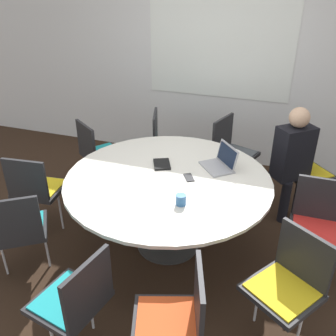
{
  "coord_description": "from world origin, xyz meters",
  "views": [
    {
      "loc": [
        0.92,
        -2.71,
        2.42
      ],
      "look_at": [
        0.0,
        0.0,
        0.85
      ],
      "focal_mm": 40.0,
      "sensor_mm": 36.0,
      "label": 1
    }
  ],
  "objects_px": {
    "chair_2": "(166,140)",
    "chair_3": "(98,150)",
    "chair_4": "(36,186)",
    "chair_7": "(177,316)",
    "coffee_cup": "(181,200)",
    "chair_5": "(18,227)",
    "chair_8": "(290,280)",
    "chair_6": "(75,298)",
    "cell_phone": "(189,178)",
    "person_0": "(294,156)",
    "chair_0": "(304,165)",
    "laptop": "(221,162)",
    "spiral_notebook": "(162,164)",
    "chair_1": "(231,148)",
    "chair_9": "(318,222)"
  },
  "relations": [
    {
      "from": "laptop",
      "to": "chair_9",
      "type": "bearing_deg",
      "value": 32.45
    },
    {
      "from": "chair_8",
      "to": "cell_phone",
      "type": "relative_size",
      "value": 5.6
    },
    {
      "from": "chair_6",
      "to": "coffee_cup",
      "type": "xyz_separation_m",
      "value": [
        0.42,
        0.92,
        0.27
      ]
    },
    {
      "from": "chair_6",
      "to": "chair_7",
      "type": "bearing_deg",
      "value": -72.1
    },
    {
      "from": "chair_0",
      "to": "chair_3",
      "type": "distance_m",
      "value": 2.3
    },
    {
      "from": "chair_0",
      "to": "chair_1",
      "type": "relative_size",
      "value": 1.0
    },
    {
      "from": "chair_4",
      "to": "chair_9",
      "type": "bearing_deg",
      "value": 0.09
    },
    {
      "from": "chair_6",
      "to": "chair_9",
      "type": "distance_m",
      "value": 2.02
    },
    {
      "from": "laptop",
      "to": "cell_phone",
      "type": "relative_size",
      "value": 2.52
    },
    {
      "from": "chair_5",
      "to": "chair_8",
      "type": "height_order",
      "value": "same"
    },
    {
      "from": "chair_1",
      "to": "chair_3",
      "type": "relative_size",
      "value": 1.0
    },
    {
      "from": "chair_3",
      "to": "chair_6",
      "type": "bearing_deg",
      "value": -30.01
    },
    {
      "from": "chair_2",
      "to": "chair_5",
      "type": "distance_m",
      "value": 2.1
    },
    {
      "from": "chair_3",
      "to": "coffee_cup",
      "type": "xyz_separation_m",
      "value": [
        1.33,
        -1.06,
        0.27
      ]
    },
    {
      "from": "chair_2",
      "to": "chair_7",
      "type": "distance_m",
      "value": 2.6
    },
    {
      "from": "person_0",
      "to": "chair_3",
      "type": "bearing_deg",
      "value": -36.03
    },
    {
      "from": "laptop",
      "to": "chair_2",
      "type": "bearing_deg",
      "value": -176.71
    },
    {
      "from": "chair_8",
      "to": "coffee_cup",
      "type": "height_order",
      "value": "chair_8"
    },
    {
      "from": "chair_3",
      "to": "chair_8",
      "type": "height_order",
      "value": "same"
    },
    {
      "from": "coffee_cup",
      "to": "chair_0",
      "type": "bearing_deg",
      "value": 57.17
    },
    {
      "from": "chair_0",
      "to": "person_0",
      "type": "distance_m",
      "value": 0.32
    },
    {
      "from": "chair_7",
      "to": "laptop",
      "type": "bearing_deg",
      "value": -15.74
    },
    {
      "from": "chair_2",
      "to": "chair_4",
      "type": "relative_size",
      "value": 1.0
    },
    {
      "from": "chair_2",
      "to": "spiral_notebook",
      "type": "relative_size",
      "value": 3.45
    },
    {
      "from": "chair_3",
      "to": "coffee_cup",
      "type": "height_order",
      "value": "chair_3"
    },
    {
      "from": "chair_1",
      "to": "chair_7",
      "type": "bearing_deg",
      "value": 21.52
    },
    {
      "from": "chair_5",
      "to": "chair_9",
      "type": "distance_m",
      "value": 2.48
    },
    {
      "from": "chair_6",
      "to": "chair_5",
      "type": "bearing_deg",
      "value": 71.04
    },
    {
      "from": "coffee_cup",
      "to": "person_0",
      "type": "bearing_deg",
      "value": 56.72
    },
    {
      "from": "laptop",
      "to": "spiral_notebook",
      "type": "height_order",
      "value": "laptop"
    },
    {
      "from": "chair_2",
      "to": "chair_3",
      "type": "height_order",
      "value": "same"
    },
    {
      "from": "chair_1",
      "to": "spiral_notebook",
      "type": "xyz_separation_m",
      "value": [
        -0.49,
        -1.04,
        0.23
      ]
    },
    {
      "from": "chair_9",
      "to": "spiral_notebook",
      "type": "xyz_separation_m",
      "value": [
        -1.43,
        0.13,
        0.23
      ]
    },
    {
      "from": "chair_9",
      "to": "laptop",
      "type": "xyz_separation_m",
      "value": [
        -0.9,
        0.27,
        0.28
      ]
    },
    {
      "from": "chair_9",
      "to": "chair_5",
      "type": "bearing_deg",
      "value": 20.14
    },
    {
      "from": "chair_2",
      "to": "coffee_cup",
      "type": "bearing_deg",
      "value": 6.07
    },
    {
      "from": "chair_1",
      "to": "chair_6",
      "type": "height_order",
      "value": "same"
    },
    {
      "from": "person_0",
      "to": "coffee_cup",
      "type": "distance_m",
      "value": 1.48
    },
    {
      "from": "chair_8",
      "to": "laptop",
      "type": "bearing_deg",
      "value": -20.94
    },
    {
      "from": "chair_4",
      "to": "coffee_cup",
      "type": "height_order",
      "value": "chair_4"
    },
    {
      "from": "cell_phone",
      "to": "coffee_cup",
      "type": "bearing_deg",
      "value": -82.69
    },
    {
      "from": "spiral_notebook",
      "to": "chair_6",
      "type": "bearing_deg",
      "value": -92.35
    },
    {
      "from": "chair_9",
      "to": "person_0",
      "type": "distance_m",
      "value": 0.86
    },
    {
      "from": "chair_4",
      "to": "chair_7",
      "type": "relative_size",
      "value": 1.0
    },
    {
      "from": "chair_6",
      "to": "chair_8",
      "type": "height_order",
      "value": "same"
    },
    {
      "from": "chair_5",
      "to": "chair_8",
      "type": "xyz_separation_m",
      "value": [
        2.14,
        0.11,
        0.0
      ]
    },
    {
      "from": "chair_3",
      "to": "cell_phone",
      "type": "xyz_separation_m",
      "value": [
        1.27,
        -0.64,
        0.23
      ]
    },
    {
      "from": "chair_7",
      "to": "cell_phone",
      "type": "distance_m",
      "value": 1.32
    },
    {
      "from": "person_0",
      "to": "chair_7",
      "type": "bearing_deg",
      "value": 34.08
    },
    {
      "from": "chair_0",
      "to": "laptop",
      "type": "xyz_separation_m",
      "value": [
        -0.77,
        -0.75,
        0.28
      ]
    }
  ]
}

